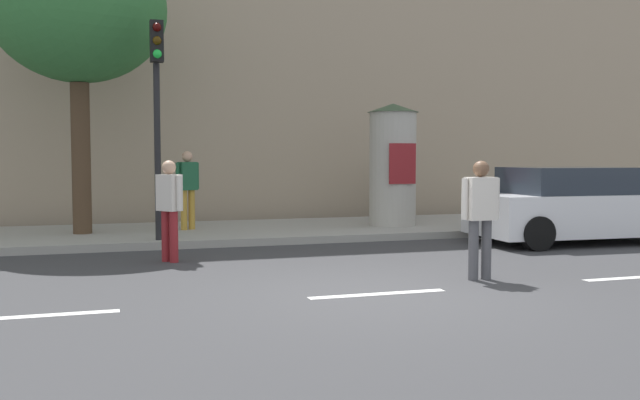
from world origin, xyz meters
name	(u,v)px	position (x,y,z in m)	size (l,w,h in m)	color
ground_plane	(378,294)	(0.00, 0.00, 0.00)	(80.00, 80.00, 0.00)	#38383A
sidewalk_curb	(258,231)	(0.00, 7.00, 0.07)	(36.00, 4.00, 0.15)	#9E9B93
lane_markings	(378,294)	(0.00, 0.00, 0.00)	(25.80, 0.16, 0.01)	silver
building_backdrop	(220,19)	(0.00, 12.00, 5.70)	(36.00, 5.00, 11.39)	tan
traffic_light	(157,93)	(-2.28, 5.24, 2.90)	(0.24, 0.45, 4.06)	black
poster_column	(393,164)	(3.07, 6.61, 1.56)	(1.17, 1.17, 2.79)	#B2ADA3
street_tree	(78,9)	(-3.69, 6.95, 4.69)	(3.53, 3.53, 6.08)	#4C3826
pedestrian_in_red_top	(169,203)	(-2.24, 3.49, 0.96)	(0.42, 0.47, 1.66)	maroon
pedestrian_near_pole	(480,211)	(1.75, 0.52, 0.97)	(0.59, 0.24, 1.66)	#4C4C51
pedestrian_with_bag	(188,184)	(-1.53, 7.08, 1.14)	(0.52, 0.37, 1.70)	#B78C33
pedestrian_in_light_jacket	(400,179)	(4.01, 8.28, 1.15)	(0.51, 0.50, 1.68)	black
parked_car_blue	(574,206)	(5.74, 3.66, 0.73)	(4.19, 2.10, 1.52)	silver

